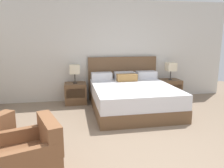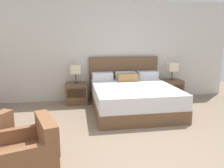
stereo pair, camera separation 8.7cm
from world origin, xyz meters
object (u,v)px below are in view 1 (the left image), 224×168
(nightstand_right, at_px, (170,89))
(table_lamp_right, at_px, (171,67))
(armchair_companion, at_px, (31,160))
(table_lamp_left, at_px, (75,69))
(nightstand_left, at_px, (75,93))
(bed, at_px, (132,96))

(nightstand_right, relative_size, table_lamp_right, 1.16)
(table_lamp_right, bearing_deg, armchair_companion, -135.85)
(nightstand_right, distance_m, armchair_companion, 4.52)
(table_lamp_left, relative_size, armchair_companion, 0.55)
(table_lamp_right, height_order, armchair_companion, table_lamp_right)
(table_lamp_right, distance_m, armchair_companion, 4.56)
(armchair_companion, bearing_deg, nightstand_left, 79.39)
(nightstand_right, distance_m, table_lamp_right, 0.63)
(bed, distance_m, table_lamp_right, 1.63)
(nightstand_left, bearing_deg, table_lamp_right, 0.03)
(nightstand_right, bearing_deg, table_lamp_left, 179.97)
(bed, relative_size, armchair_companion, 2.47)
(armchair_companion, bearing_deg, table_lamp_right, 44.15)
(nightstand_right, bearing_deg, nightstand_left, 180.00)
(bed, bearing_deg, armchair_companion, -128.67)
(bed, relative_size, table_lamp_left, 4.46)
(table_lamp_left, height_order, armchair_companion, table_lamp_left)
(bed, height_order, armchair_companion, bed)
(table_lamp_left, bearing_deg, nightstand_left, -90.00)
(nightstand_left, bearing_deg, armchair_companion, -100.61)
(bed, distance_m, armchair_companion, 3.07)
(nightstand_left, distance_m, table_lamp_right, 2.73)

